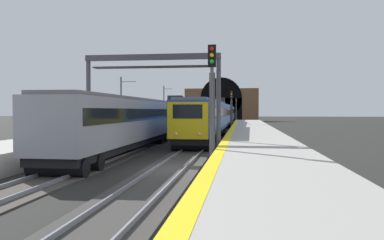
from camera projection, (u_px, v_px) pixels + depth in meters
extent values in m
plane|color=black|center=(171.00, 170.00, 18.36)|extent=(320.00, 320.00, 0.00)
cube|color=#9E9B93|center=(264.00, 161.00, 17.76)|extent=(112.00, 4.58, 1.04)
cube|color=#9E9B93|center=(0.00, 156.00, 19.52)|extent=(112.00, 4.58, 1.04)
cube|color=yellow|center=(221.00, 149.00, 18.01)|extent=(112.00, 0.50, 0.01)
cube|color=#383533|center=(171.00, 170.00, 18.35)|extent=(160.00, 2.72, 0.06)
cube|color=gray|center=(157.00, 167.00, 18.45)|extent=(160.00, 0.07, 0.15)
cube|color=gray|center=(186.00, 168.00, 18.26)|extent=(160.00, 0.07, 0.15)
cube|color=#423D38|center=(82.00, 168.00, 18.95)|extent=(160.00, 2.68, 0.06)
cube|color=gray|center=(68.00, 165.00, 19.04)|extent=(160.00, 0.07, 0.15)
cube|color=gray|center=(95.00, 166.00, 18.86)|extent=(160.00, 0.07, 0.15)
cube|color=#264C99|center=(205.00, 117.00, 34.88)|extent=(19.34, 3.30, 2.64)
cube|color=black|center=(205.00, 113.00, 34.87)|extent=(18.57, 3.31, 0.82)
cube|color=slate|center=(205.00, 101.00, 34.84)|extent=(18.75, 2.86, 0.20)
cube|color=black|center=(205.00, 133.00, 34.92)|extent=(18.95, 2.95, 0.51)
cylinder|color=black|center=(190.00, 145.00, 26.52)|extent=(0.97, 2.66, 0.92)
cylinder|color=black|center=(194.00, 143.00, 28.30)|extent=(0.97, 2.66, 0.92)
cylinder|color=black|center=(212.00, 133.00, 41.55)|extent=(0.97, 2.66, 0.92)
cylinder|color=black|center=(214.00, 132.00, 43.33)|extent=(0.97, 2.66, 0.92)
cube|color=yellow|center=(188.00, 121.00, 25.32)|extent=(0.18, 2.76, 2.49)
cube|color=black|center=(188.00, 112.00, 25.25)|extent=(0.08, 2.01, 0.95)
sphere|color=#F2EACC|center=(199.00, 134.00, 25.16)|extent=(0.20, 0.20, 0.20)
sphere|color=#F2EACC|center=(176.00, 134.00, 25.40)|extent=(0.20, 0.20, 0.20)
cube|color=#264C99|center=(218.00, 114.00, 54.69)|extent=(19.34, 3.30, 2.64)
cube|color=black|center=(218.00, 112.00, 54.68)|extent=(18.57, 3.31, 0.77)
cube|color=slate|center=(219.00, 105.00, 54.65)|extent=(18.75, 2.86, 0.20)
cube|color=black|center=(218.00, 125.00, 54.72)|extent=(18.95, 2.95, 0.51)
cylinder|color=black|center=(213.00, 130.00, 46.52)|extent=(0.97, 2.66, 0.92)
cylinder|color=black|center=(214.00, 129.00, 48.30)|extent=(0.97, 2.66, 0.92)
cylinder|color=black|center=(222.00, 125.00, 61.17)|extent=(0.97, 2.66, 0.92)
cylinder|color=black|center=(223.00, 125.00, 62.94)|extent=(0.97, 2.66, 0.92)
cube|color=#264C99|center=(225.00, 113.00, 74.49)|extent=(19.34, 3.30, 2.64)
cube|color=black|center=(225.00, 111.00, 74.48)|extent=(18.57, 3.31, 0.81)
cube|color=slate|center=(225.00, 106.00, 74.46)|extent=(18.75, 2.86, 0.20)
cube|color=black|center=(225.00, 121.00, 74.53)|extent=(18.95, 2.95, 0.51)
cylinder|color=black|center=(222.00, 124.00, 66.34)|extent=(0.97, 2.66, 0.92)
cylinder|color=black|center=(222.00, 124.00, 68.11)|extent=(0.97, 2.66, 0.92)
cylinder|color=black|center=(227.00, 122.00, 80.96)|extent=(0.97, 2.66, 0.92)
cylinder|color=black|center=(227.00, 121.00, 82.74)|extent=(0.97, 2.66, 0.92)
cube|color=black|center=(219.00, 101.00, 54.63)|extent=(1.34, 1.75, 0.90)
cube|color=gray|center=(122.00, 120.00, 25.29)|extent=(19.90, 2.94, 2.64)
cube|color=black|center=(122.00, 115.00, 25.28)|extent=(19.10, 2.97, 0.77)
cube|color=slate|center=(122.00, 99.00, 25.25)|extent=(19.30, 2.51, 0.20)
cube|color=black|center=(122.00, 143.00, 25.33)|extent=(19.50, 2.59, 0.48)
cylinder|color=black|center=(153.00, 138.00, 34.27)|extent=(0.87, 2.63, 0.86)
cylinder|color=black|center=(148.00, 139.00, 32.49)|extent=(0.87, 2.63, 0.86)
cylinder|color=black|center=(76.00, 162.00, 18.18)|extent=(0.87, 2.63, 0.86)
cylinder|color=black|center=(58.00, 167.00, 16.39)|extent=(0.87, 2.63, 0.86)
cube|color=#E5B20F|center=(155.00, 120.00, 35.19)|extent=(0.13, 2.74, 2.23)
cube|color=black|center=(156.00, 112.00, 35.22)|extent=(0.05, 2.00, 0.95)
sphere|color=#F2EACC|center=(147.00, 128.00, 35.37)|extent=(0.20, 0.20, 0.20)
sphere|color=#F2EACC|center=(164.00, 128.00, 35.17)|extent=(0.20, 0.20, 0.20)
cube|color=gray|center=(175.00, 116.00, 45.46)|extent=(19.90, 2.94, 2.64)
cube|color=black|center=(175.00, 113.00, 45.46)|extent=(19.10, 2.97, 0.78)
cube|color=slate|center=(175.00, 104.00, 45.43)|extent=(19.30, 2.51, 0.20)
cube|color=black|center=(175.00, 128.00, 45.50)|extent=(19.50, 2.59, 0.48)
cylinder|color=black|center=(186.00, 127.00, 54.36)|extent=(0.87, 2.63, 0.86)
cylinder|color=black|center=(184.00, 128.00, 52.57)|extent=(0.87, 2.63, 0.86)
cylinder|color=black|center=(163.00, 135.00, 38.45)|extent=(0.87, 2.63, 0.86)
cylinder|color=black|center=(160.00, 136.00, 36.66)|extent=(0.87, 2.63, 0.86)
cube|color=black|center=(175.00, 99.00, 45.41)|extent=(1.31, 1.72, 0.90)
cylinder|color=#4C4C54|center=(212.00, 119.00, 18.04)|extent=(0.16, 0.16, 4.95)
cube|color=black|center=(212.00, 56.00, 17.96)|extent=(0.20, 0.38, 1.05)
cube|color=#4C4C54|center=(212.00, 119.00, 18.18)|extent=(0.04, 0.28, 4.45)
sphere|color=red|center=(212.00, 49.00, 17.83)|extent=(0.20, 0.20, 0.20)
sphere|color=yellow|center=(212.00, 55.00, 17.83)|extent=(0.20, 0.20, 0.20)
sphere|color=green|center=(212.00, 61.00, 17.84)|extent=(0.20, 0.20, 0.20)
cylinder|color=#38383D|center=(231.00, 115.00, 50.39)|extent=(0.16, 0.16, 4.46)
cube|color=black|center=(231.00, 95.00, 50.32)|extent=(0.20, 0.38, 1.05)
cube|color=#38383D|center=(231.00, 115.00, 50.53)|extent=(0.04, 0.28, 4.01)
sphere|color=red|center=(231.00, 92.00, 50.18)|extent=(0.20, 0.20, 0.20)
sphere|color=yellow|center=(231.00, 94.00, 50.19)|extent=(0.20, 0.20, 0.20)
sphere|color=green|center=(231.00, 97.00, 50.20)|extent=(0.20, 0.20, 0.20)
cylinder|color=#38383D|center=(236.00, 112.00, 89.94)|extent=(0.16, 0.16, 4.72)
cube|color=black|center=(236.00, 100.00, 89.86)|extent=(0.20, 0.38, 1.05)
cube|color=#38383D|center=(236.00, 112.00, 90.08)|extent=(0.04, 0.28, 4.25)
sphere|color=red|center=(236.00, 99.00, 89.73)|extent=(0.20, 0.20, 0.20)
sphere|color=yellow|center=(236.00, 100.00, 89.73)|extent=(0.20, 0.20, 0.20)
sphere|color=green|center=(236.00, 101.00, 89.74)|extent=(0.20, 0.20, 0.20)
cylinder|color=#3F3F47|center=(89.00, 108.00, 24.61)|extent=(0.28, 0.28, 6.09)
cylinder|color=#3F3F47|center=(219.00, 108.00, 23.50)|extent=(0.28, 0.28, 6.09)
cube|color=#3F3F47|center=(152.00, 57.00, 23.97)|extent=(0.36, 8.71, 0.35)
cube|color=#2D2D33|center=(152.00, 67.00, 23.99)|extent=(0.70, 7.59, 0.08)
cube|color=brown|center=(221.00, 105.00, 103.50)|extent=(2.06, 20.00, 8.82)
cube|color=black|center=(221.00, 110.00, 102.47)|extent=(0.12, 11.20, 6.17)
cylinder|color=black|center=(221.00, 98.00, 102.39)|extent=(0.12, 11.20, 11.20)
cylinder|color=#595B60|center=(121.00, 105.00, 47.58)|extent=(0.22, 0.22, 7.07)
cylinder|color=#595B60|center=(128.00, 82.00, 47.37)|extent=(0.08, 1.93, 0.08)
cylinder|color=#595B60|center=(164.00, 106.00, 73.51)|extent=(0.22, 0.22, 7.63)
cylinder|color=#595B60|center=(168.00, 89.00, 73.31)|extent=(0.08, 1.69, 0.08)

